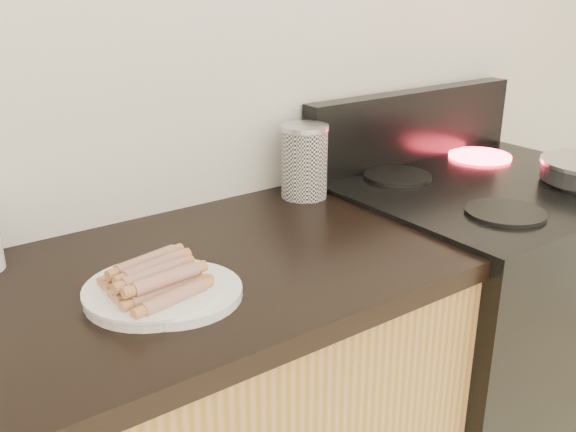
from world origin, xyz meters
TOP-DOWN VIEW (x-y plane):
  - wall_back at (0.00, 2.00)m, footprint 4.00×0.04m
  - stove at (0.78, 1.68)m, footprint 0.76×0.65m
  - stove_panel at (0.78, 1.96)m, footprint 0.76×0.06m
  - burner_near_left at (0.61, 1.51)m, footprint 0.18×0.18m
  - burner_far_left at (0.61, 1.84)m, footprint 0.18×0.18m
  - burner_far_right at (0.95, 1.84)m, footprint 0.18×0.18m
  - main_plate at (-0.19, 1.63)m, footprint 0.28×0.28m
  - side_plate at (-0.16, 1.61)m, footprint 0.27×0.27m
  - hotdog_pile at (-0.19, 1.63)m, footprint 0.12×0.18m
  - plain_sausages at (-0.16, 1.61)m, footprint 0.12×0.05m
  - canister at (0.34, 1.90)m, footprint 0.12×0.12m

SIDE VIEW (x-z plane):
  - stove at x=0.78m, z-range 0.00..0.91m
  - main_plate at x=-0.19m, z-range 0.90..0.92m
  - side_plate at x=-0.16m, z-range 0.90..0.92m
  - burner_near_left at x=0.61m, z-range 0.91..0.92m
  - burner_far_left at x=0.61m, z-range 0.91..0.92m
  - burner_far_right at x=0.95m, z-range 0.91..0.92m
  - plain_sausages at x=-0.16m, z-range 0.92..0.93m
  - hotdog_pile at x=-0.19m, z-range 0.91..0.96m
  - canister at x=0.34m, z-range 0.90..1.08m
  - stove_panel at x=0.78m, z-range 0.91..1.11m
  - wall_back at x=0.00m, z-range 0.00..2.60m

